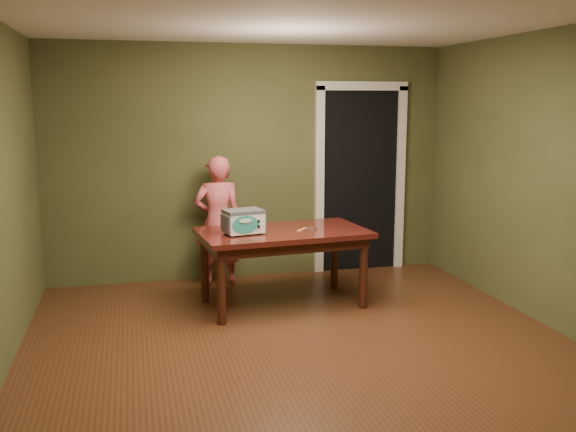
{
  "coord_description": "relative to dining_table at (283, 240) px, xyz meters",
  "views": [
    {
      "loc": [
        -1.31,
        -4.56,
        1.98
      ],
      "look_at": [
        0.07,
        1.0,
        0.95
      ],
      "focal_mm": 40.0,
      "sensor_mm": 36.0,
      "label": 1
    }
  ],
  "objects": [
    {
      "name": "room_shell",
      "position": [
        -0.1,
        -1.34,
        1.06
      ],
      "size": [
        4.52,
        5.02,
        2.61
      ],
      "color": "#4F532C",
      "rests_on": "ground"
    },
    {
      "name": "floor",
      "position": [
        -0.1,
        -1.34,
        -0.65
      ],
      "size": [
        5.0,
        5.0,
        0.0
      ],
      "primitive_type": "plane",
      "color": "#562D18",
      "rests_on": "ground"
    },
    {
      "name": "toy_oven",
      "position": [
        -0.4,
        -0.08,
        0.22
      ],
      "size": [
        0.41,
        0.32,
        0.23
      ],
      "rotation": [
        0.0,
        0.0,
        0.2
      ],
      "color": "#4C4F54",
      "rests_on": "dining_table"
    },
    {
      "name": "dining_table",
      "position": [
        0.0,
        0.0,
        0.0
      ],
      "size": [
        1.68,
        1.05,
        0.75
      ],
      "rotation": [
        0.0,
        0.0,
        0.1
      ],
      "color": "#3B130D",
      "rests_on": "floor"
    },
    {
      "name": "spatula",
      "position": [
        0.18,
        -0.03,
        0.1
      ],
      "size": [
        0.14,
        0.15,
        0.01
      ],
      "primitive_type": "cube",
      "rotation": [
        0.0,
        0.0,
        0.87
      ],
      "color": "tan",
      "rests_on": "dining_table"
    },
    {
      "name": "baking_pan",
      "position": [
        0.28,
        -0.04,
        0.11
      ],
      "size": [
        0.1,
        0.1,
        0.02
      ],
      "color": "silver",
      "rests_on": "dining_table"
    },
    {
      "name": "doorway",
      "position": [
        1.2,
        1.44,
        0.41
      ],
      "size": [
        1.1,
        0.66,
        2.25
      ],
      "color": "black",
      "rests_on": "ground"
    },
    {
      "name": "child",
      "position": [
        -0.51,
        0.86,
        0.06
      ],
      "size": [
        0.52,
        0.35,
        1.41
      ],
      "primitive_type": "imported",
      "rotation": [
        0.0,
        0.0,
        3.12
      ],
      "color": "#DD5B61",
      "rests_on": "floor"
    }
  ]
}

